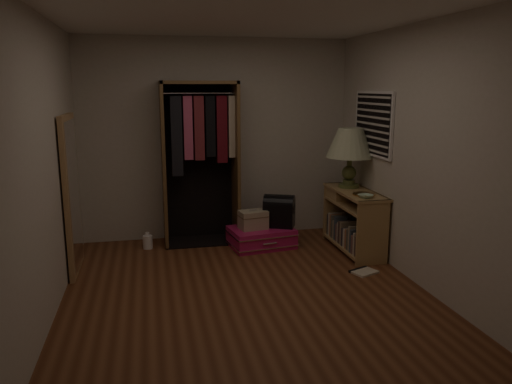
{
  "coord_description": "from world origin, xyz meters",
  "views": [
    {
      "loc": [
        -0.88,
        -4.5,
        1.98
      ],
      "look_at": [
        0.3,
        0.95,
        0.8
      ],
      "focal_mm": 35.0,
      "sensor_mm": 36.0,
      "label": 1
    }
  ],
  "objects_px": {
    "open_wardrobe": "(201,148)",
    "black_bag": "(279,210)",
    "floor_mirror": "(72,195)",
    "console_bookshelf": "(352,218)",
    "white_jug": "(148,242)",
    "table_lamp": "(350,144)",
    "train_case": "(253,220)",
    "pink_suitcase": "(261,237)"
  },
  "relations": [
    {
      "from": "open_wardrobe",
      "to": "black_bag",
      "type": "xyz_separation_m",
      "value": [
        0.93,
        -0.36,
        -0.77
      ]
    },
    {
      "from": "floor_mirror",
      "to": "console_bookshelf",
      "type": "bearing_deg",
      "value": 0.91
    },
    {
      "from": "open_wardrobe",
      "to": "floor_mirror",
      "type": "bearing_deg",
      "value": -152.39
    },
    {
      "from": "black_bag",
      "to": "floor_mirror",
      "type": "bearing_deg",
      "value": -145.76
    },
    {
      "from": "floor_mirror",
      "to": "white_jug",
      "type": "distance_m",
      "value": 1.23
    },
    {
      "from": "black_bag",
      "to": "table_lamp",
      "type": "xyz_separation_m",
      "value": [
        0.84,
        -0.19,
        0.83
      ]
    },
    {
      "from": "train_case",
      "to": "black_bag",
      "type": "relative_size",
      "value": 0.84
    },
    {
      "from": "black_bag",
      "to": "white_jug",
      "type": "height_order",
      "value": "black_bag"
    },
    {
      "from": "floor_mirror",
      "to": "pink_suitcase",
      "type": "height_order",
      "value": "floor_mirror"
    },
    {
      "from": "console_bookshelf",
      "to": "table_lamp",
      "type": "distance_m",
      "value": 0.91
    },
    {
      "from": "open_wardrobe",
      "to": "white_jug",
      "type": "distance_m",
      "value": 1.35
    },
    {
      "from": "open_wardrobe",
      "to": "floor_mirror",
      "type": "height_order",
      "value": "open_wardrobe"
    },
    {
      "from": "table_lamp",
      "to": "white_jug",
      "type": "height_order",
      "value": "table_lamp"
    },
    {
      "from": "open_wardrobe",
      "to": "white_jug",
      "type": "bearing_deg",
      "value": -166.48
    },
    {
      "from": "console_bookshelf",
      "to": "open_wardrobe",
      "type": "bearing_deg",
      "value": 157.79
    },
    {
      "from": "train_case",
      "to": "black_bag",
      "type": "bearing_deg",
      "value": -4.59
    },
    {
      "from": "black_bag",
      "to": "open_wardrobe",
      "type": "bearing_deg",
      "value": -176.73
    },
    {
      "from": "pink_suitcase",
      "to": "black_bag",
      "type": "distance_m",
      "value": 0.41
    },
    {
      "from": "open_wardrobe",
      "to": "train_case",
      "type": "relative_size",
      "value": 5.44
    },
    {
      "from": "floor_mirror",
      "to": "black_bag",
      "type": "distance_m",
      "value": 2.47
    },
    {
      "from": "table_lamp",
      "to": "floor_mirror",
      "type": "bearing_deg",
      "value": -176.14
    },
    {
      "from": "white_jug",
      "to": "console_bookshelf",
      "type": "bearing_deg",
      "value": -12.49
    },
    {
      "from": "floor_mirror",
      "to": "table_lamp",
      "type": "xyz_separation_m",
      "value": [
        3.24,
        0.22,
        0.44
      ]
    },
    {
      "from": "console_bookshelf",
      "to": "white_jug",
      "type": "xyz_separation_m",
      "value": [
        -2.48,
        0.55,
        -0.31
      ]
    },
    {
      "from": "black_bag",
      "to": "train_case",
      "type": "bearing_deg",
      "value": -149.89
    },
    {
      "from": "open_wardrobe",
      "to": "pink_suitcase",
      "type": "height_order",
      "value": "open_wardrobe"
    },
    {
      "from": "floor_mirror",
      "to": "table_lamp",
      "type": "height_order",
      "value": "floor_mirror"
    },
    {
      "from": "console_bookshelf",
      "to": "open_wardrobe",
      "type": "distance_m",
      "value": 2.08
    },
    {
      "from": "pink_suitcase",
      "to": "train_case",
      "type": "bearing_deg",
      "value": 174.2
    },
    {
      "from": "pink_suitcase",
      "to": "white_jug",
      "type": "bearing_deg",
      "value": 162.55
    },
    {
      "from": "floor_mirror",
      "to": "black_bag",
      "type": "height_order",
      "value": "floor_mirror"
    },
    {
      "from": "train_case",
      "to": "black_bag",
      "type": "xyz_separation_m",
      "value": [
        0.34,
        0.03,
        0.09
      ]
    },
    {
      "from": "train_case",
      "to": "white_jug",
      "type": "xyz_separation_m",
      "value": [
        -1.3,
        0.22,
        -0.27
      ]
    },
    {
      "from": "floor_mirror",
      "to": "white_jug",
      "type": "height_order",
      "value": "floor_mirror"
    },
    {
      "from": "console_bookshelf",
      "to": "pink_suitcase",
      "type": "bearing_deg",
      "value": 162.86
    },
    {
      "from": "console_bookshelf",
      "to": "pink_suitcase",
      "type": "relative_size",
      "value": 1.29
    },
    {
      "from": "console_bookshelf",
      "to": "pink_suitcase",
      "type": "xyz_separation_m",
      "value": [
        -1.07,
        0.33,
        -0.27
      ]
    },
    {
      "from": "open_wardrobe",
      "to": "black_bag",
      "type": "bearing_deg",
      "value": -21.26
    },
    {
      "from": "floor_mirror",
      "to": "pink_suitcase",
      "type": "relative_size",
      "value": 1.96
    },
    {
      "from": "open_wardrobe",
      "to": "train_case",
      "type": "xyz_separation_m",
      "value": [
        0.58,
        -0.39,
        -0.87
      ]
    },
    {
      "from": "console_bookshelf",
      "to": "black_bag",
      "type": "distance_m",
      "value": 0.91
    },
    {
      "from": "black_bag",
      "to": "white_jug",
      "type": "xyz_separation_m",
      "value": [
        -1.64,
        0.19,
        -0.36
      ]
    }
  ]
}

